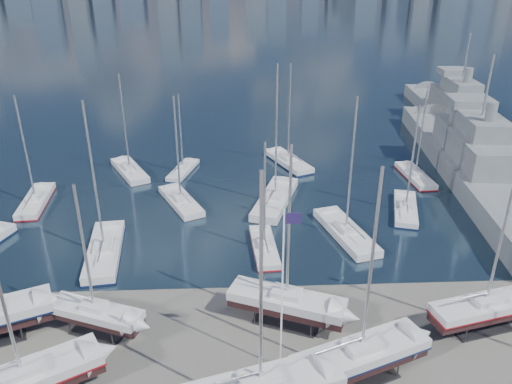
{
  "coord_description": "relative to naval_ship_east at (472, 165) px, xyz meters",
  "views": [
    {
      "loc": [
        -0.49,
        -38.6,
        27.66
      ],
      "look_at": [
        1.54,
        8.0,
        6.11
      ],
      "focal_mm": 35.0,
      "sensor_mm": 36.0,
      "label": 1
    }
  ],
  "objects": [
    {
      "name": "ground",
      "position": [
        -32.85,
        -35.36,
        -1.67
      ],
      "size": [
        1400.0,
        1400.0,
        0.0
      ],
      "primitive_type": "plane",
      "color": "#605E59",
      "rests_on": "ground"
    },
    {
      "name": "water",
      "position": [
        -32.85,
        274.64,
        -1.82
      ],
      "size": [
        1400.0,
        600.0,
        0.4
      ],
      "primitive_type": "cube",
      "color": "#1A2D3D",
      "rests_on": "ground"
    },
    {
      "name": "sailboat_cradle_1",
      "position": [
        -47.85,
        -38.25,
        0.43
      ],
      "size": [
        10.44,
        7.72,
        16.72
      ],
      "rotation": [
        0.0,
        0.0,
        0.53
      ],
      "color": "#2D2D33",
      "rests_on": "ground"
    },
    {
      "name": "sailboat_cradle_2",
      "position": [
        -44.87,
        -31.1,
        0.27
      ],
      "size": [
        8.28,
        5.03,
        13.31
      ],
      "rotation": [
        0.0,
        0.0,
        -0.38
      ],
      "color": "#2D2D33",
      "rests_on": "ground"
    },
    {
      "name": "sailboat_cradle_4",
      "position": [
        -29.34,
        -30.48,
        0.39
      ],
      "size": [
        10.0,
        6.26,
        15.85
      ],
      "rotation": [
        0.0,
        0.0,
        -0.4
      ],
      "color": "#2D2D33",
      "rests_on": "ground"
    },
    {
      "name": "sailboat_cradle_5",
      "position": [
        -24.64,
        -36.89,
        0.43
      ],
      "size": [
        10.68,
        6.51,
        16.67
      ],
      "rotation": [
        0.0,
        0.0,
        0.38
      ],
      "color": "#2D2D33",
      "rests_on": "ground"
    },
    {
      "name": "sailboat_cradle_6",
      "position": [
        -13.27,
        -31.92,
        0.35
      ],
      "size": [
        9.65,
        4.78,
        15.1
      ],
      "rotation": [
        0.0,
        0.0,
        0.24
      ],
      "color": "#2D2D33",
      "rests_on": "ground"
    },
    {
      "name": "sailboat_moored_1",
      "position": [
        -58.47,
        -6.61,
        -1.37
      ],
      "size": [
        3.58,
        9.89,
        14.47
      ],
      "rotation": [
        0.0,
        0.0,
        1.66
      ],
      "color": "black",
      "rests_on": "water"
    },
    {
      "name": "sailboat_moored_2",
      "position": [
        -48.57,
        2.98,
        -1.35
      ],
      "size": [
        7.03,
        10.06,
        14.95
      ],
      "rotation": [
        0.0,
        0.0,
        2.05
      ],
      "color": "black",
      "rests_on": "water"
    },
    {
      "name": "sailboat_moored_3",
      "position": [
        -47.04,
        -19.14,
        -1.36
      ],
      "size": [
        4.49,
        11.73,
        17.11
      ],
      "rotation": [
        0.0,
        0.0,
        1.69
      ],
      "color": "black",
      "rests_on": "water"
    },
    {
      "name": "sailboat_moored_4",
      "position": [
        -40.29,
        -7.49,
        -1.35
      ],
      "size": [
        6.54,
        9.79,
        14.44
      ],
      "rotation": [
        0.0,
        0.0,
        2.02
      ],
      "color": "black",
      "rests_on": "water"
    },
    {
      "name": "sailboat_moored_5",
      "position": [
        -40.94,
        2.96,
        -1.36
      ],
      "size": [
        4.33,
        8.32,
        11.98
      ],
      "rotation": [
        0.0,
        0.0,
        1.3
      ],
      "color": "black",
      "rests_on": "water"
    },
    {
      "name": "sailboat_moored_6",
      "position": [
        -30.5,
        -18.87,
        -1.37
      ],
      "size": [
        2.95,
        8.58,
        12.62
      ],
      "rotation": [
        0.0,
        0.0,
        1.64
      ],
      "color": "black",
      "rests_on": "water"
    },
    {
      "name": "sailboat_moored_7",
      "position": [
        -28.46,
        -7.61,
        -1.35
      ],
      "size": [
        6.99,
        12.5,
        18.19
      ],
      "rotation": [
        0.0,
        0.0,
        1.25
      ],
      "color": "black",
      "rests_on": "water"
    },
    {
      "name": "sailboat_moored_8",
      "position": [
        -25.48,
        5.66,
        -1.37
      ],
      "size": [
        6.87,
        10.77,
        15.65
      ],
      "rotation": [
        0.0,
        0.0,
        1.98
      ],
      "color": "black",
      "rests_on": "water"
    },
    {
      "name": "sailboat_moored_9",
      "position": [
        -21.31,
        -16.28,
        -1.35
      ],
      "size": [
        5.81,
        11.31,
        16.44
      ],
      "rotation": [
        0.0,
        0.0,
        1.84
      ],
      "color": "black",
      "rests_on": "water"
    },
    {
      "name": "sailboat_moored_10",
      "position": [
        -12.85,
        -10.76,
        -1.37
      ],
      "size": [
        5.08,
        9.68,
        13.93
      ],
      "rotation": [
        0.0,
        0.0,
        1.29
      ],
      "color": "black",
      "rests_on": "water"
    },
    {
      "name": "sailboat_moored_11",
      "position": [
        -8.21,
        -0.6,
        -1.37
      ],
      "size": [
        3.28,
        9.37,
        13.76
      ],
      "rotation": [
        0.0,
        0.0,
        1.65
      ],
      "color": "black",
      "rests_on": "water"
    },
    {
      "name": "naval_ship_east",
      "position": [
        0.0,
        0.0,
        0.0
      ],
      "size": [
        13.92,
        53.72,
        18.78
      ],
      "rotation": [
        0.0,
        0.0,
        1.47
      ],
      "color": "slate",
      "rests_on": "water"
    },
    {
      "name": "naval_ship_west",
      "position": [
        7.51,
        23.81,
        -0.01
      ],
      "size": [
        10.35,
        46.54,
        18.15
      ],
      "rotation": [
        0.0,
        0.0,
        1.51
      ],
      "color": "slate",
      "rests_on": "water"
    },
    {
      "name": "flagpole",
      "position": [
        -30.18,
        -35.59,
        6.06
      ],
      "size": [
        1.17,
        0.12,
        13.28
      ],
      "color": "white",
      "rests_on": "ground"
    }
  ]
}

